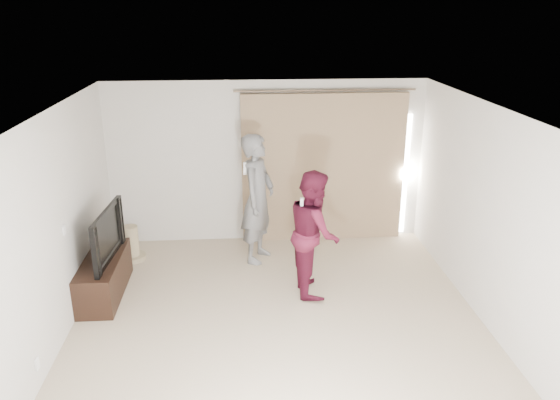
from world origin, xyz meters
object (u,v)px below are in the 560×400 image
Objects in this scene: person_man at (258,199)px; person_woman at (314,232)px; tv_console at (104,276)px; tv at (99,235)px.

person_woman is (0.70, -1.02, -0.13)m from person_man.
person_woman is (2.79, -0.08, 0.58)m from tv_console.
person_woman reaches higher than tv_console.
tv is 0.61× the size of person_man.
tv is 2.29m from person_man.
tv_console is 0.70× the size of person_man.
person_man is (2.09, 0.94, 0.71)m from tv_console.
tv_console is 2.40m from person_man.
person_man reaches higher than tv_console.
person_woman is at bearing -55.47° from person_man.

